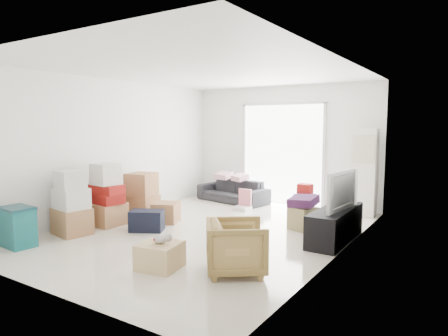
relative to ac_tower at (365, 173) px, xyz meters
name	(u,v)px	position (x,y,z in m)	size (l,w,h in m)	color
room_shell	(208,153)	(-1.95, -2.65, 0.48)	(4.98, 6.48, 3.18)	beige
sliding_door	(282,150)	(-1.95, 0.33, 0.37)	(2.10, 0.04, 2.33)	white
ac_tower	(365,173)	(0.00, 0.00, 0.00)	(0.45, 0.30, 1.75)	silver
tv_console	(335,225)	(0.05, -2.01, -0.62)	(0.46, 1.53, 0.51)	black
television	(336,204)	(0.05, -2.01, -0.29)	(1.05, 0.61, 0.14)	black
sofa	(233,187)	(-2.98, -0.15, -0.53)	(1.77, 0.52, 0.69)	#242429
pillow_left	(223,170)	(-3.26, -0.12, -0.13)	(0.34, 0.27, 0.11)	#BB8899
pillow_right	(240,171)	(-2.77, -0.19, -0.13)	(0.31, 0.25, 0.11)	#BB8899
armchair	(236,244)	(-0.55, -4.04, -0.51)	(0.70, 0.66, 0.72)	tan
storage_bins	(18,227)	(-3.85, -4.89, -0.57)	(0.55, 0.41, 0.60)	#0F5558
box_stack_a	(71,206)	(-3.75, -4.02, -0.40)	(0.66, 0.58, 1.07)	#AC7C4E
box_stack_b	(107,199)	(-3.75, -3.28, -0.39)	(0.65, 0.56, 1.13)	#AC7C4E
box_stack_c	(142,195)	(-3.72, -2.42, -0.45)	(0.62, 0.58, 0.87)	#AC7C4E
loose_box	(166,212)	(-2.99, -2.53, -0.69)	(0.45, 0.45, 0.37)	#AC7C4E
duffel_bag	(147,221)	(-2.85, -3.19, -0.70)	(0.56, 0.33, 0.36)	black
ottoman	(303,218)	(-0.63, -1.65, -0.68)	(0.40, 0.40, 0.40)	tan
blanket	(303,203)	(-0.63, -1.65, -0.41)	(0.44, 0.44, 0.14)	#411C46
kids_table	(305,193)	(-1.06, -0.45, -0.44)	(0.49, 0.49, 0.62)	#0D2DD1
toy_walker	(243,204)	(-2.31, -0.82, -0.75)	(0.34, 0.31, 0.44)	silver
wood_crate	(160,256)	(-1.44, -4.43, -0.71)	(0.49, 0.49, 0.33)	#E0B281
plush_bunny	(162,239)	(-1.41, -4.42, -0.49)	(0.27, 0.16, 0.13)	#B2ADA8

